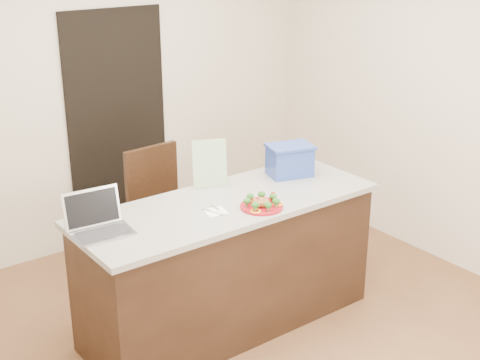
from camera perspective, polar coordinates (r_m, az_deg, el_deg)
ground at (r=4.63m, az=0.87°, el=-13.38°), size 4.00×4.00×0.00m
room_shell at (r=3.96m, az=1.00°, el=6.42°), size 4.00×4.00×4.00m
doorway at (r=5.80m, az=-10.37°, el=4.39°), size 0.90×0.02×2.00m
island at (r=4.57m, az=-1.04°, el=-7.16°), size 2.06×0.76×0.92m
plate at (r=4.27m, az=1.85°, el=-2.25°), size 0.28×0.28×0.02m
meatballs at (r=4.26m, az=1.89°, el=-1.94°), size 0.11×0.11×0.04m
broccoli at (r=4.26m, az=1.86°, el=-1.71°), size 0.23×0.23×0.04m
pepper_rings at (r=4.27m, az=1.85°, el=-2.13°), size 0.25×0.23×0.01m
napkin at (r=4.22m, az=-2.12°, el=-2.71°), size 0.15×0.15×0.01m
fork at (r=4.21m, az=-2.43°, el=-2.66°), size 0.06×0.16×0.00m
knife at (r=4.22m, az=-1.66°, el=-2.60°), size 0.02×0.19×0.01m
yogurt_bottle at (r=4.33m, az=2.83°, el=-1.62°), size 0.04×0.04×0.08m
laptop at (r=4.01m, az=-12.08°, el=-3.46°), size 0.36×0.30×0.24m
leaflet at (r=4.57m, az=-2.60°, el=1.40°), size 0.24×0.14×0.33m
blue_box at (r=4.81m, az=4.27°, el=1.71°), size 0.37×0.31×0.23m
chair at (r=5.19m, az=-6.83°, el=-2.18°), size 0.49×0.49×1.04m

